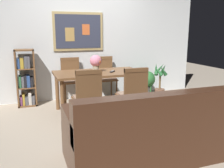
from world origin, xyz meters
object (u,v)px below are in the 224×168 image
dining_table (98,77)px  dining_chair_far_left (71,76)px  flower_vase (96,62)px  leather_couch (148,134)px  potted_ivy (147,81)px  tv_remote (112,71)px  potted_palm (160,84)px  dining_chair_near_right (133,91)px  dining_chair_far_right (105,74)px  bookshelf (26,80)px  dining_chair_near_left (87,94)px

dining_table → dining_chair_far_left: dining_chair_far_left is taller
dining_table → flower_vase: (-0.04, 0.01, 0.27)m
dining_table → flower_vase: flower_vase is taller
dining_table → leather_couch: size_ratio=0.87×
flower_vase → potted_ivy: bearing=26.4°
tv_remote → flower_vase: bearing=156.4°
dining_table → dining_chair_far_left: size_ratio=1.71×
potted_ivy → potted_palm: size_ratio=0.73×
dining_chair_near_right → tv_remote: size_ratio=6.17×
dining_chair_far_right → bookshelf: (-1.62, 0.01, -0.02)m
dining_chair_far_right → dining_table: bearing=-115.9°
dining_chair_far_right → dining_chair_near_right: size_ratio=1.00×
dining_table → potted_palm: bearing=12.4°
dining_chair_near_left → tv_remote: 0.91m
potted_palm → potted_ivy: bearing=106.1°
dining_chair_far_left → potted_palm: size_ratio=1.15×
dining_table → bookshelf: bearing=147.4°
potted_palm → flower_vase: 1.63m
dining_table → dining_chair_far_right: (0.38, 0.78, -0.10)m
dining_chair_near_right → flower_vase: 0.96m
tv_remote → dining_chair_far_right: bearing=80.4°
bookshelf → dining_chair_far_right: bearing=-0.4°
dining_chair_near_right → potted_palm: (1.13, 1.12, -0.20)m
flower_vase → dining_chair_near_left: bearing=-114.5°
flower_vase → leather_couch: bearing=-87.7°
dining_chair_far_left → dining_chair_near_left: bearing=-91.2°
dining_chair_near_left → flower_vase: (0.34, 0.76, 0.37)m
dining_chair_near_right → leather_couch: size_ratio=0.51×
potted_ivy → dining_chair_near_right: bearing=-124.2°
potted_ivy → dining_table: bearing=-152.5°
dining_table → dining_chair_near_right: dining_chair_near_right is taller
dining_table → dining_chair_far_left: bearing=113.8°
bookshelf → flower_vase: bearing=-33.2°
flower_vase → dining_chair_far_right: bearing=61.4°
potted_ivy → flower_vase: flower_vase is taller
dining_chair_near_left → leather_couch: (0.42, -1.12, -0.22)m
dining_chair_far_right → dining_chair_near_left: bearing=-116.6°
dining_chair_near_left → dining_chair_far_left: (0.03, 1.55, 0.00)m
dining_chair_near_left → bookshelf: 1.76m
dining_chair_far_left → leather_couch: dining_chair_far_left is taller
dining_chair_near_left → tv_remote: dining_chair_near_left is taller
leather_couch → dining_chair_far_left: bearing=98.3°
dining_chair_near_right → bookshelf: (-1.57, 1.59, -0.02)m
dining_chair_far_left → flower_vase: size_ratio=3.01×
dining_chair_near_right → potted_ivy: 1.82m
dining_chair_near_left → potted_palm: (1.84, 1.07, -0.20)m
leather_couch → flower_vase: 1.97m
dining_chair_near_left → potted_ivy: (1.73, 1.44, -0.20)m
dining_table → potted_palm: (1.45, 0.32, -0.30)m
dining_chair_far_right → dining_chair_near_right: same height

